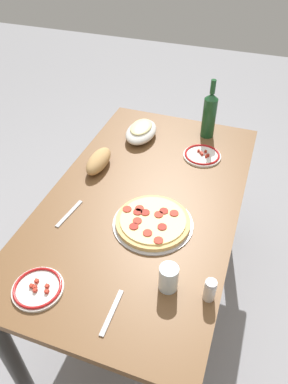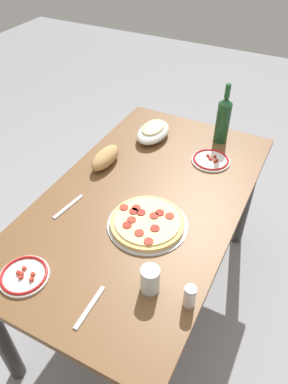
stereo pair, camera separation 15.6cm
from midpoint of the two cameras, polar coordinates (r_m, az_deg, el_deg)
name	(u,v)px [view 1 (the left image)]	position (r m, az deg, el deg)	size (l,w,h in m)	color
ground_plane	(144,295)	(2.16, -2.15, -15.97)	(8.00, 8.00, 0.00)	gray
dining_table	(144,217)	(1.66, -2.68, -4.12)	(1.43, 0.81, 0.76)	brown
pepperoni_pizza	(153,222)	(1.45, -1.68, -4.84)	(0.32, 0.32, 0.03)	#B7B7BC
baked_pasta_dish	(141,131)	(1.93, -2.79, 9.48)	(0.24, 0.15, 0.08)	white
wine_bottle	(209,114)	(1.92, 7.91, 11.91)	(0.07, 0.07, 0.31)	#194723
water_glass	(169,278)	(1.23, 0.17, -13.50)	(0.07, 0.07, 0.10)	silver
side_plate_near	(38,288)	(1.33, -19.66, -14.20)	(0.17, 0.17, 0.02)	white
side_plate_far	(202,155)	(1.82, 6.69, 5.68)	(0.19, 0.19, 0.02)	white
bread_loaf	(99,161)	(1.74, -9.70, 4.71)	(0.21, 0.09, 0.08)	tan
spice_shaker	(210,290)	(1.22, 6.61, -15.23)	(0.04, 0.04, 0.09)	silver
fork_left	(69,214)	(1.55, -14.49, -3.42)	(0.17, 0.02, 0.01)	#B7B7BC
fork_right	(112,312)	(1.23, -8.88, -18.35)	(0.17, 0.02, 0.01)	#B7B7BC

